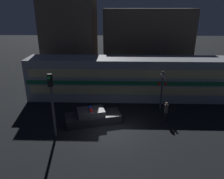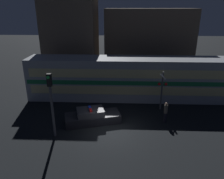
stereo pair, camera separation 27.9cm
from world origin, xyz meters
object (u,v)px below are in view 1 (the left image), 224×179
at_px(traffic_light_corner, 52,100).
at_px(pedestrian, 166,112).
at_px(police_car, 93,117).
at_px(crossing_signal_near, 162,88).
at_px(train, 127,78).

bearing_deg(traffic_light_corner, pedestrian, 16.07).
relative_size(police_car, crossing_signal_near, 1.31).
bearing_deg(pedestrian, traffic_light_corner, -163.93).
height_order(train, traffic_light_corner, traffic_light_corner).
height_order(police_car, crossing_signal_near, crossing_signal_near).
bearing_deg(traffic_light_corner, police_car, 40.51).
distance_m(train, crossing_signal_near, 4.13).
bearing_deg(train, crossing_signal_near, -41.60).
xyz_separation_m(train, police_car, (-3.04, -5.47, -1.65)).
height_order(pedestrian, crossing_signal_near, crossing_signal_near).
bearing_deg(train, pedestrian, -59.15).
relative_size(train, crossing_signal_near, 5.53).
height_order(train, pedestrian, train).
height_order(train, crossing_signal_near, train).
bearing_deg(crossing_signal_near, traffic_light_corner, -150.52).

